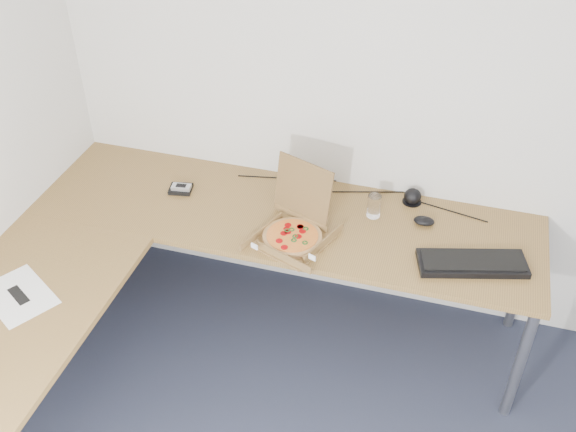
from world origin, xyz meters
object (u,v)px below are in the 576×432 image
(pizza_box, at_px, (293,232))
(drinking_glass, at_px, (374,206))
(desk, at_px, (191,262))
(keyboard, at_px, (472,263))
(wallet, at_px, (181,189))

(pizza_box, relative_size, drinking_glass, 3.06)
(desk, bearing_deg, pizza_box, 32.07)
(pizza_box, bearing_deg, keyboard, 23.72)
(pizza_box, xyz_separation_m, drinking_glass, (0.33, 0.28, 0.02))
(desk, xyz_separation_m, wallet, (-0.25, 0.47, 0.04))
(drinking_glass, relative_size, wallet, 1.03)
(drinking_glass, xyz_separation_m, keyboard, (0.49, -0.24, -0.04))
(desk, relative_size, wallet, 21.82)
(desk, height_order, wallet, wallet)
(drinking_glass, bearing_deg, wallet, -175.94)
(pizza_box, relative_size, keyboard, 0.75)
(pizza_box, relative_size, wallet, 3.17)
(pizza_box, distance_m, drinking_glass, 0.43)
(wallet, bearing_deg, keyboard, -17.27)
(keyboard, bearing_deg, drinking_glass, 138.45)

